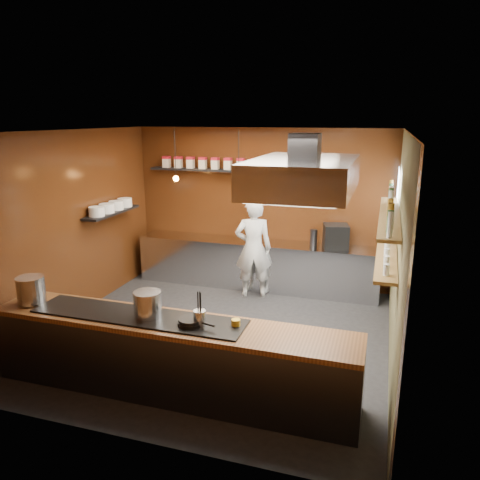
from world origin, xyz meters
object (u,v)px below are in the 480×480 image
at_px(stockpot_large, 31,290).
at_px(stockpot_small, 148,304).
at_px(extractor_hood, 304,175).
at_px(chef, 253,248).
at_px(espresso_machine, 336,236).

height_order(stockpot_large, stockpot_small, stockpot_large).
relative_size(extractor_hood, stockpot_small, 6.15).
xyz_separation_m(stockpot_small, chef, (0.33, 3.30, -0.19)).
height_order(stockpot_small, espresso_machine, espresso_machine).
relative_size(stockpot_small, chef, 0.18).
distance_m(extractor_hood, espresso_machine, 2.95).
relative_size(stockpot_small, espresso_machine, 0.76).
bearing_deg(stockpot_large, stockpot_small, 1.56).
bearing_deg(extractor_hood, espresso_machine, 86.19).
relative_size(extractor_hood, espresso_machine, 4.69).
bearing_deg(extractor_hood, stockpot_small, -142.52).
height_order(stockpot_large, chef, chef).
xyz_separation_m(extractor_hood, chef, (-1.23, 2.10, -1.60)).
bearing_deg(stockpot_large, extractor_hood, 21.42).
bearing_deg(stockpot_small, espresso_machine, 65.45).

